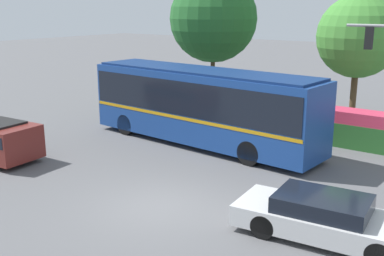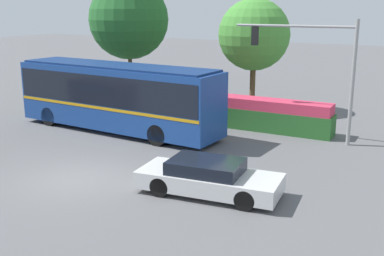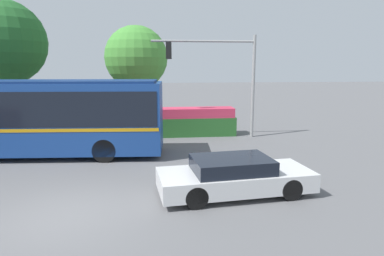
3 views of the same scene
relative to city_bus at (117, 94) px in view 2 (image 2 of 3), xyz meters
name	(u,v)px [view 2 (image 2 of 3)]	position (x,y,z in m)	size (l,w,h in m)	color
ground_plane	(76,179)	(2.90, -6.44, -1.94)	(140.00, 140.00, 0.00)	#5B5B5E
city_bus	(117,94)	(0.00, 0.00, 0.00)	(11.53, 3.23, 3.41)	navy
sedan_foreground	(208,178)	(7.87, -5.39, -1.35)	(5.02, 2.39, 1.20)	silver
traffic_light_pole	(318,60)	(9.31, 2.97, 1.90)	(5.74, 0.24, 5.70)	gray
flowering_hedge	(245,113)	(5.44, 3.75, -1.14)	(9.21, 1.25, 1.62)	#286028
street_tree_left	(129,19)	(-3.53, 6.12, 3.47)	(5.01, 5.01, 7.91)	brown
street_tree_centre	(254,35)	(4.17, 8.05, 2.63)	(4.27, 4.27, 6.71)	brown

